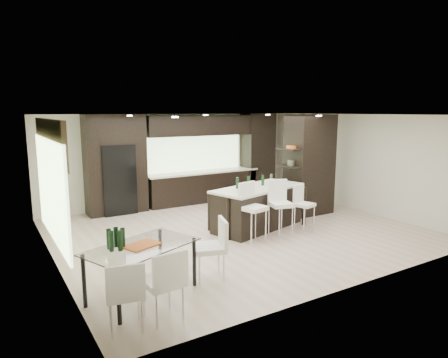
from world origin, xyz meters
TOP-DOWN VIEW (x-y plane):
  - ground at (0.00, 0.00)m, footprint 8.00×8.00m
  - back_wall at (0.00, 3.50)m, footprint 8.00×0.02m
  - left_wall at (-4.00, 0.00)m, footprint 0.02×7.00m
  - right_wall at (4.00, 0.00)m, footprint 0.02×7.00m
  - ceiling at (0.00, 0.00)m, footprint 8.00×7.00m
  - window_left at (-3.96, 0.20)m, footprint 0.04×3.20m
  - window_back at (0.60, 3.46)m, footprint 3.40×0.04m
  - stone_accent at (-3.93, 0.20)m, footprint 0.08×3.00m
  - ceiling_spots at (0.00, 0.25)m, footprint 4.00×3.00m
  - back_cabinetry at (0.50, 3.17)m, footprint 6.80×0.68m
  - refrigerator at (-1.90, 3.12)m, footprint 0.90×0.68m
  - partition_column at (2.60, 0.40)m, footprint 1.20×0.80m
  - kitchen_island at (0.56, -0.04)m, footprint 2.60×1.63m
  - stool_left at (-0.18, -0.89)m, footprint 0.55×0.55m
  - stool_mid at (0.56, -0.89)m, footprint 0.55×0.55m
  - stool_right at (1.30, -0.86)m, footprint 0.47×0.47m
  - bench at (1.28, 0.90)m, footprint 1.40×0.72m
  - floor_vase at (1.71, 0.90)m, footprint 0.41×0.41m
  - dining_table at (-3.07, -2.05)m, footprint 1.88×1.47m
  - chair_near at (-3.07, -2.85)m, footprint 0.54×0.54m
  - chair_far at (-3.59, -2.83)m, footprint 0.56×0.56m
  - chair_end at (-1.91, -2.05)m, footprint 0.65×0.65m

SIDE VIEW (x-z plane):
  - ground at x=0.00m, z-range 0.00..0.00m
  - bench at x=1.28m, z-range 0.00..0.51m
  - dining_table at x=-3.07m, z-range 0.00..0.80m
  - chair_far at x=-3.59m, z-range 0.00..0.88m
  - stool_right at x=1.30m, z-range 0.00..0.88m
  - chair_near at x=-3.07m, z-range 0.00..0.92m
  - chair_end at x=-1.91m, z-range 0.00..0.95m
  - kitchen_island at x=0.56m, z-range 0.00..1.00m
  - stool_mid at x=0.56m, z-range 0.00..1.03m
  - stool_left at x=-0.18m, z-range 0.00..1.04m
  - floor_vase at x=1.71m, z-range 0.00..1.09m
  - refrigerator at x=-1.90m, z-range 0.00..1.90m
  - back_wall at x=0.00m, z-range 0.00..2.70m
  - left_wall at x=-4.00m, z-range 0.00..2.70m
  - right_wall at x=4.00m, z-range 0.00..2.70m
  - window_left at x=-3.96m, z-range 0.40..2.30m
  - back_cabinetry at x=0.50m, z-range 0.00..2.70m
  - partition_column at x=2.60m, z-range 0.00..2.70m
  - window_back at x=0.60m, z-range 0.95..2.15m
  - stone_accent at x=-3.93m, z-range 1.85..2.65m
  - ceiling_spots at x=0.00m, z-range 2.67..2.69m
  - ceiling at x=0.00m, z-range 2.69..2.71m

